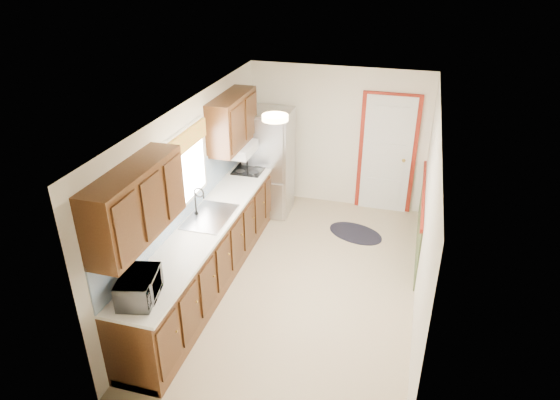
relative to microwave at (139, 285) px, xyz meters
The scene contains 8 objects.
room_shell 2.29m from the microwave, 58.39° to the left, with size 3.20×5.20×2.52m.
kitchen_run 1.69m from the microwave, 91.22° to the left, with size 0.63×4.00×2.20m.
back_wall_trim 4.71m from the microwave, 62.21° to the left, with size 1.12×2.30×2.08m.
ceiling_fixture 2.33m from the microwave, 62.78° to the left, with size 0.30×0.30×0.06m, color #FFD88C.
microwave is the anchor object (origin of this frame).
refrigerator 3.85m from the microwave, 87.32° to the left, with size 0.76×0.75×1.77m.
rug 4.00m from the microwave, 63.15° to the left, with size 0.89×0.58×0.01m, color black.
cooktop 3.35m from the microwave, 89.83° to the left, with size 0.45×0.54×0.02m, color black.
Camera 1 is at (1.22, -5.41, 4.10)m, focal length 32.00 mm.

